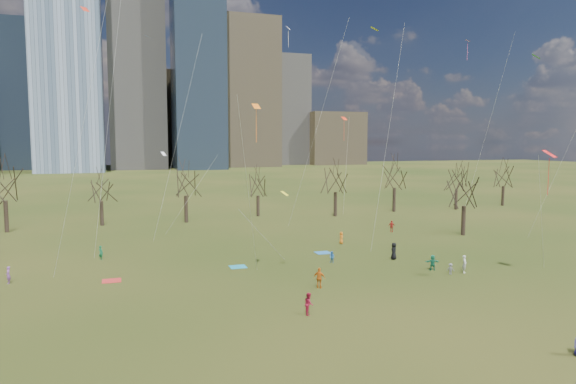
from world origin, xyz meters
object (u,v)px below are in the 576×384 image
object	(u,v)px
blanket_navy	(323,253)
person_1	(464,264)
person_2	(309,304)
blanket_teal	(238,267)
blanket_crimson	(112,281)
person_4	(319,278)

from	to	relation	value
blanket_navy	person_1	world-z (taller)	person_1
person_1	person_2	world-z (taller)	person_1
person_1	person_2	distance (m)	18.86
blanket_teal	blanket_crimson	distance (m)	11.70
blanket_navy	blanket_teal	bearing A→B (deg)	-161.91
blanket_teal	person_1	xyz separation A→B (m)	(19.47, -8.78, 0.81)
blanket_teal	person_4	distance (m)	10.49
blanket_teal	person_4	size ratio (longest dim) A/B	0.92
blanket_navy	blanket_crimson	xyz separation A→B (m)	(-21.85, -4.85, 0.00)
person_2	person_4	distance (m)	6.64
blanket_crimson	person_2	size ratio (longest dim) A/B	1.01
blanket_navy	blanket_crimson	world-z (taller)	same
blanket_navy	person_2	size ratio (longest dim) A/B	1.01
blanket_navy	person_4	bearing A→B (deg)	-113.24
blanket_teal	blanket_navy	xyz separation A→B (m)	(10.25, 3.35, 0.00)
blanket_crimson	person_1	size ratio (longest dim) A/B	0.97
blanket_teal	blanket_crimson	xyz separation A→B (m)	(-11.60, -1.50, 0.00)
person_1	blanket_crimson	bearing A→B (deg)	112.56
blanket_crimson	person_4	bearing A→B (deg)	-25.30
blanket_teal	person_2	xyz separation A→B (m)	(1.72, -15.13, 0.78)
blanket_crimson	person_4	xyz separation A→B (m)	(16.44, -7.77, 0.85)
blanket_teal	blanket_crimson	world-z (taller)	same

